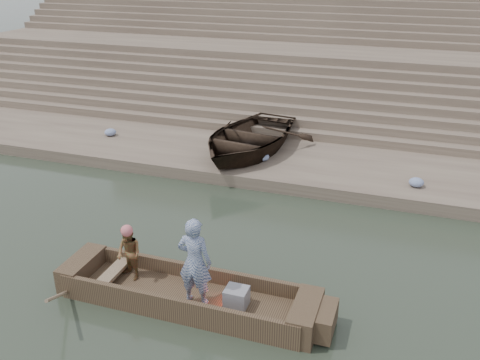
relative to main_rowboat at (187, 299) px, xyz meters
The scene contains 12 objects.
ground 1.53m from the main_rowboat, behind, with size 120.00×120.00×0.00m, color #2B3628.
lower_landing 8.03m from the main_rowboat, 100.91° to the left, with size 32.00×4.00×0.40m, color gray.
mid_landing 15.51m from the main_rowboat, 95.64° to the left, with size 32.00×3.00×2.80m, color gray.
upper_landing 22.57m from the main_rowboat, 93.88° to the left, with size 32.00×3.00×5.20m, color gray.
ghat_steps 17.22m from the main_rowboat, 95.08° to the left, with size 32.00×11.00×5.20m.
main_rowboat is the anchor object (origin of this frame).
rowboat_trim 0.29m from the main_rowboat, ahead, with size 6.04×2.63×1.91m.
standing_man 1.13m from the main_rowboat, 27.93° to the right, with size 0.71×0.46×1.94m, color navy.
rowing_man 1.60m from the main_rowboat, behind, with size 0.60×0.47×1.24m, color #236B2B.
television 1.15m from the main_rowboat, ahead, with size 0.46×0.42×0.40m.
beached_rowboat 8.18m from the main_rowboat, 99.04° to the left, with size 3.67×5.14×1.07m, color #2D2116.
cloth_bundles 7.69m from the main_rowboat, 97.98° to the left, with size 11.58×1.59×0.26m.
Camera 1 is at (5.53, -8.14, 6.88)m, focal length 39.19 mm.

